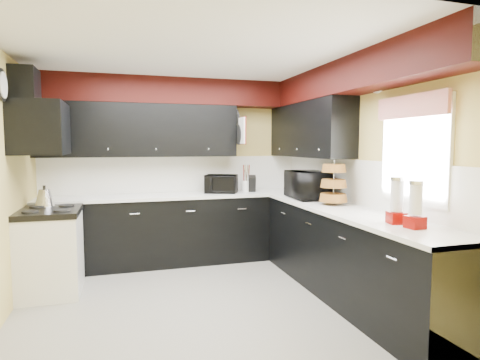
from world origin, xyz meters
The scene contains 34 objects.
ground centered at (0.00, 0.00, 0.00)m, with size 3.60×3.60×0.00m, color gray.
wall_back centered at (0.00, 1.80, 1.25)m, with size 3.60×0.06×2.50m, color #E0C666.
wall_right centered at (1.80, 0.00, 1.25)m, with size 0.06×3.60×2.50m, color #E0C666.
ceiling centered at (0.00, 0.00, 2.50)m, with size 3.60×3.60×0.06m, color white.
cab_back centered at (0.00, 1.50, 0.45)m, with size 3.60×0.60×0.90m, color black.
cab_right centered at (1.50, -0.30, 0.45)m, with size 0.60×3.00×0.90m, color black.
counter_back centered at (0.00, 1.50, 0.92)m, with size 3.62×0.64×0.04m, color white.
counter_right centered at (1.50, -0.30, 0.92)m, with size 0.64×3.02×0.04m, color white.
splash_back centered at (0.00, 1.79, 1.19)m, with size 3.60×0.02×0.50m, color white.
splash_right centered at (1.79, 0.00, 1.19)m, with size 0.02×3.60×0.50m, color white.
upper_back centered at (-0.50, 1.62, 1.80)m, with size 2.60×0.35×0.70m, color black.
upper_right centered at (1.62, 0.90, 1.80)m, with size 0.35×1.80×0.70m, color black.
soffit_back centered at (0.00, 1.62, 2.33)m, with size 3.60×0.36×0.35m, color black.
soffit_right centered at (1.62, -0.18, 2.33)m, with size 0.36×3.24×0.35m, color black.
stove centered at (-1.50, 0.75, 0.43)m, with size 0.60×0.75×0.86m, color white.
cooktop centered at (-1.50, 0.75, 0.89)m, with size 0.62×0.77×0.06m, color black.
hood centered at (-1.55, 0.75, 1.78)m, with size 0.50×0.78×0.55m, color black.
hood_duct centered at (-1.68, 0.75, 2.20)m, with size 0.24×0.40×0.40m, color black.
window centered at (1.79, -0.90, 1.55)m, with size 0.03×0.86×0.96m, color white, non-canonical shape.
valance centered at (1.73, -0.90, 1.95)m, with size 0.04×0.88×0.20m, color red.
pan_top centered at (0.82, 1.55, 2.00)m, with size 0.03×0.22×0.40m, color black, non-canonical shape.
pan_mid centered at (0.82, 1.42, 1.75)m, with size 0.03×0.28×0.46m, color black, non-canonical shape.
pan_low centered at (0.82, 1.68, 1.72)m, with size 0.03×0.24×0.42m, color black, non-canonical shape.
cut_board centered at (0.83, 1.30, 1.80)m, with size 0.03×0.26×0.35m, color white.
baskets centered at (1.52, 0.05, 1.18)m, with size 0.27×0.27×0.50m, color brown, non-canonical shape.
clock centered at (-1.77, 0.25, 2.15)m, with size 0.03×0.30×0.30m, color black, non-canonical shape.
deco_plate centered at (1.77, -0.35, 2.25)m, with size 0.03×0.24×0.24m, color white, non-canonical shape.
toaster_oven centered at (0.59, 1.50, 1.07)m, with size 0.43×0.36×0.25m, color black.
microwave centered at (1.48, 0.60, 1.11)m, with size 0.62×0.42×0.34m, color black.
utensil_crock centered at (0.98, 1.55, 1.02)m, with size 0.15×0.15×0.16m, color white.
knife_block centered at (1.04, 1.50, 1.05)m, with size 0.10×0.14×0.23m, color black.
kettle centered at (-1.58, 1.01, 1.01)m, with size 0.21×0.21×0.19m, color #B3B3B8, non-canonical shape.
dispenser_a centered at (1.48, -1.08, 1.12)m, with size 0.13×0.13×0.37m, color #5D170B, non-canonical shape.
dispenser_b centered at (1.49, -1.28, 1.11)m, with size 0.13×0.13×0.35m, color #740603, non-canonical shape.
Camera 1 is at (-0.76, -3.91, 1.61)m, focal length 30.00 mm.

